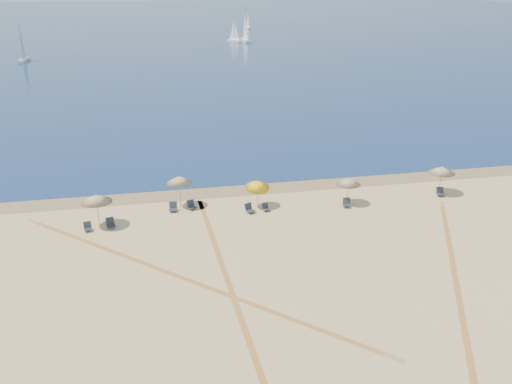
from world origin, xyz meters
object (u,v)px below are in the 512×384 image
(sailboat_2, at_px, (23,50))
(sailboat_0, at_px, (248,23))
(umbrella_4, at_px, (349,181))
(chair_4, at_px, (173,207))
(chair_5, at_px, (191,205))
(sailboat_3, at_px, (234,34))
(chair_6, at_px, (249,209))
(umbrella_2, at_px, (179,179))
(chair_3, at_px, (110,223))
(chair_8, at_px, (347,203))
(chair_7, at_px, (266,208))
(sailboat_1, at_px, (245,31))
(chair_9, at_px, (440,192))
(umbrella_5, at_px, (442,170))
(umbrella_1, at_px, (96,198))
(chair_2, at_px, (88,227))
(umbrella_3, at_px, (257,184))

(sailboat_2, bearing_deg, sailboat_0, 51.32)
(umbrella_4, bearing_deg, chair_4, 174.45)
(chair_5, height_order, sailboat_3, sailboat_3)
(sailboat_2, bearing_deg, chair_6, -66.31)
(umbrella_2, xyz_separation_m, chair_3, (-5.28, -2.84, -1.96))
(sailboat_3, bearing_deg, sailboat_0, 37.12)
(chair_3, height_order, chair_8, chair_3)
(chair_7, xyz_separation_m, sailboat_1, (19.97, 116.21, 2.62))
(chair_3, bearing_deg, chair_9, -10.94)
(sailboat_0, bearing_deg, umbrella_2, -107.12)
(sailboat_1, bearing_deg, umbrella_5, -97.07)
(chair_8, relative_size, sailboat_1, 0.09)
(chair_8, height_order, sailboat_0, sailboat_0)
(umbrella_1, height_order, chair_4, umbrella_1)
(chair_9, bearing_deg, chair_3, -169.28)
(chair_8, xyz_separation_m, sailboat_2, (-40.09, 89.01, 2.05))
(chair_8, xyz_separation_m, sailboat_1, (13.53, 116.73, 2.57))
(sailboat_3, bearing_deg, chair_5, -137.84)
(chair_6, bearing_deg, umbrella_4, -23.57)
(chair_2, distance_m, sailboat_0, 163.12)
(chair_7, distance_m, sailboat_3, 118.52)
(umbrella_5, height_order, chair_7, umbrella_5)
(umbrella_2, relative_size, umbrella_3, 1.08)
(umbrella_5, bearing_deg, sailboat_3, 89.03)
(chair_4, relative_size, chair_9, 0.98)
(chair_2, bearing_deg, umbrella_2, 13.47)
(umbrella_2, xyz_separation_m, sailboat_1, (26.40, 114.01, 0.61))
(sailboat_1, bearing_deg, chair_9, -97.15)
(chair_2, xyz_separation_m, chair_9, (28.18, 1.05, 0.03))
(chair_3, xyz_separation_m, chair_8, (18.15, 0.12, -0.00))
(umbrella_4, bearing_deg, umbrella_5, 4.18)
(umbrella_3, relative_size, sailboat_3, 0.34)
(umbrella_5, xyz_separation_m, chair_9, (-0.19, -0.52, -1.77))
(chair_7, bearing_deg, chair_2, 171.97)
(chair_6, height_order, sailboat_0, sailboat_0)
(umbrella_5, bearing_deg, umbrella_2, 175.86)
(umbrella_3, height_order, sailboat_2, sailboat_2)
(chair_3, height_order, chair_7, chair_3)
(sailboat_1, distance_m, sailboat_3, 3.19)
(umbrella_2, distance_m, chair_8, 13.30)
(umbrella_5, relative_size, chair_7, 3.62)
(umbrella_5, relative_size, sailboat_3, 0.34)
(umbrella_1, relative_size, chair_6, 2.86)
(chair_5, xyz_separation_m, sailboat_1, (25.60, 114.72, 2.57))
(umbrella_3, height_order, chair_4, umbrella_3)
(sailboat_3, bearing_deg, umbrella_4, -131.79)
(chair_8, relative_size, chair_9, 1.05)
(umbrella_1, height_order, chair_9, umbrella_1)
(umbrella_3, relative_size, chair_7, 3.61)
(chair_2, height_order, chair_6, chair_6)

